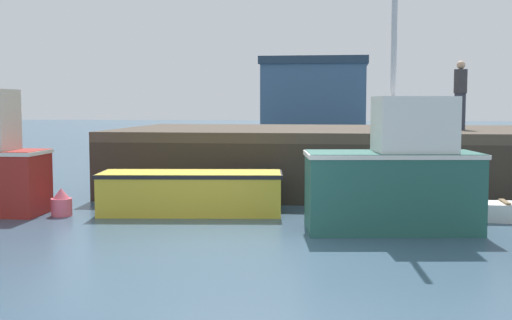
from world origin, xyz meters
name	(u,v)px	position (x,y,z in m)	size (l,w,h in m)	color
ground	(224,253)	(0.00, 0.00, -0.05)	(120.00, 160.00, 0.10)	#334C60
pier	(329,140)	(1.53, 7.43, 1.38)	(11.41, 6.31, 1.69)	#473D33
fishing_boat_near_right	(191,191)	(-1.33, 3.41, 0.49)	(4.05, 1.74, 0.91)	gold
fishing_boat_mid	(396,176)	(2.90, 2.01, 1.03)	(3.36, 1.82, 4.97)	#23564C
rowboat	(505,212)	(5.19, 3.40, 0.18)	(1.76, 0.76, 0.40)	white
dockworker	(460,95)	(4.95, 7.51, 2.59)	(0.34, 0.34, 1.79)	#2D3342
warehouse	(314,98)	(0.01, 34.27, 2.70)	(6.92, 5.44, 5.35)	#385675
mooring_buoy_foreground	(61,203)	(-3.99, 2.79, 0.27)	(0.44, 0.44, 0.59)	#EA5B70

